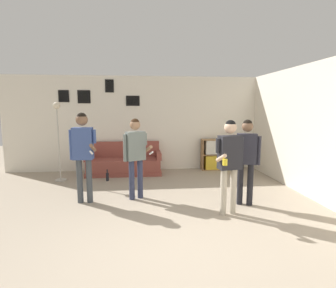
% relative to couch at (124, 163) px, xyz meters
% --- Properties ---
extents(ground_plane, '(20.00, 20.00, 0.00)m').
position_rel_couch_xyz_m(ground_plane, '(0.85, -4.16, -0.28)').
color(ground_plane, gray).
extents(wall_back, '(8.39, 0.08, 2.70)m').
position_rel_couch_xyz_m(wall_back, '(0.84, 0.42, 1.07)').
color(wall_back, silver).
rests_on(wall_back, ground_plane).
extents(wall_right, '(0.06, 6.95, 2.70)m').
position_rel_couch_xyz_m(wall_right, '(3.88, -1.89, 1.07)').
color(wall_right, silver).
rests_on(wall_right, ground_plane).
extents(couch, '(2.02, 0.80, 0.86)m').
position_rel_couch_xyz_m(couch, '(0.00, 0.00, 0.00)').
color(couch, brown).
rests_on(couch, ground_plane).
extents(bookshelf, '(1.15, 0.30, 0.90)m').
position_rel_couch_xyz_m(bookshelf, '(2.80, 0.20, 0.16)').
color(bookshelf, olive).
rests_on(bookshelf, ground_plane).
extents(floor_lamp, '(0.28, 0.28, 1.95)m').
position_rel_couch_xyz_m(floor_lamp, '(-1.54, -0.59, 0.91)').
color(floor_lamp, '#ADA89E').
rests_on(floor_lamp, ground_plane).
extents(person_player_foreground_left, '(0.50, 0.47, 1.72)m').
position_rel_couch_xyz_m(person_player_foreground_left, '(-0.61, -2.21, 0.78)').
color(person_player_foreground_left, '#3D4247').
rests_on(person_player_foreground_left, ground_plane).
extents(person_player_foreground_center, '(0.58, 0.39, 1.61)m').
position_rel_couch_xyz_m(person_player_foreground_center, '(0.37, -2.08, 0.70)').
color(person_player_foreground_center, '#2D334C').
rests_on(person_player_foreground_center, ground_plane).
extents(person_watcher_holding_cup, '(0.49, 0.46, 1.62)m').
position_rel_couch_xyz_m(person_watcher_holding_cup, '(1.95, -3.02, 0.70)').
color(person_watcher_holding_cup, '#B7AD99').
rests_on(person_watcher_holding_cup, ground_plane).
extents(person_spectator_near_bookshelf, '(0.47, 0.31, 1.60)m').
position_rel_couch_xyz_m(person_spectator_near_bookshelf, '(2.41, -2.61, 0.69)').
color(person_spectator_near_bookshelf, black).
rests_on(person_spectator_near_bookshelf, ground_plane).
extents(bottle_on_floor, '(0.07, 0.07, 0.29)m').
position_rel_couch_xyz_m(bottle_on_floor, '(-0.37, -0.72, -0.17)').
color(bottle_on_floor, black).
rests_on(bottle_on_floor, ground_plane).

